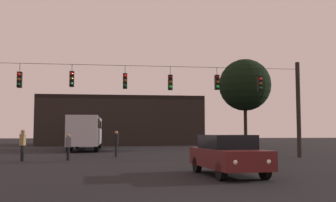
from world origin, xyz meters
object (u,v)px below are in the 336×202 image
(pedestrian_crossing_left, at_px, (68,146))
(pedestrian_crossing_right, at_px, (23,143))
(city_bus, at_px, (86,130))
(pedestrian_crossing_center, at_px, (116,142))
(tree_left_silhouette, at_px, (245,85))
(car_near_right, at_px, (228,154))

(pedestrian_crossing_left, bearing_deg, pedestrian_crossing_right, -175.08)
(city_bus, height_order, pedestrian_crossing_left, city_bus)
(city_bus, distance_m, pedestrian_crossing_left, 13.81)
(pedestrian_crossing_center, distance_m, tree_left_silhouette, 17.26)
(city_bus, xyz_separation_m, pedestrian_crossing_left, (-0.03, -13.77, -1.02))
(city_bus, relative_size, pedestrian_crossing_right, 6.20)
(city_bus, height_order, tree_left_silhouette, tree_left_silhouette)
(city_bus, distance_m, car_near_right, 23.93)
(pedestrian_crossing_right, bearing_deg, pedestrian_crossing_center, 31.13)
(city_bus, relative_size, tree_left_silhouette, 1.25)
(tree_left_silhouette, bearing_deg, city_bus, 179.71)
(tree_left_silhouette, bearing_deg, pedestrian_crossing_center, -139.24)
(pedestrian_crossing_left, height_order, pedestrian_crossing_center, pedestrian_crossing_center)
(car_near_right, distance_m, tree_left_silhouette, 24.91)
(pedestrian_crossing_center, height_order, pedestrian_crossing_right, pedestrian_crossing_right)
(pedestrian_crossing_center, bearing_deg, car_near_right, -71.21)
(city_bus, bearing_deg, pedestrian_crossing_center, -75.83)
(pedestrian_crossing_left, xyz_separation_m, pedestrian_crossing_right, (-2.50, -0.22, 0.16))
(city_bus, distance_m, pedestrian_crossing_right, 14.24)
(pedestrian_crossing_center, relative_size, tree_left_silhouette, 0.20)
(car_near_right, xyz_separation_m, pedestrian_crossing_center, (-4.12, 12.10, 0.18))
(pedestrian_crossing_center, distance_m, pedestrian_crossing_right, 6.15)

